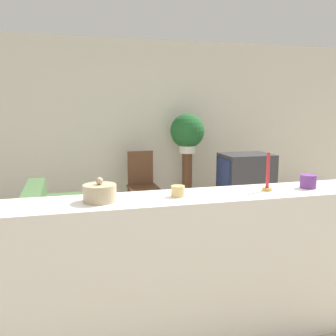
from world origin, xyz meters
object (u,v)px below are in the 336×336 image
couch (67,238)px  potted_plant (187,132)px  television (246,171)px  wooden_chair (142,181)px  decorative_bowl (100,193)px

couch → potted_plant: bearing=42.3°
television → wooden_chair: size_ratio=0.75×
television → decorative_bowl: (-2.29, -2.52, 0.40)m
potted_plant → television: bearing=-52.7°
couch → wooden_chair: size_ratio=1.93×
wooden_chair → potted_plant: (0.77, 0.15, 0.73)m
wooden_chair → decorative_bowl: size_ratio=4.52×
television → potted_plant: bearing=127.3°
potted_plant → decorative_bowl: 3.74m
wooden_chair → couch: bearing=-125.4°
potted_plant → decorative_bowl: potted_plant is taller
couch → potted_plant: potted_plant is taller
potted_plant → decorative_bowl: bearing=-116.4°
wooden_chair → decorative_bowl: 3.37m
couch → television: (2.52, 0.90, 0.44)m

